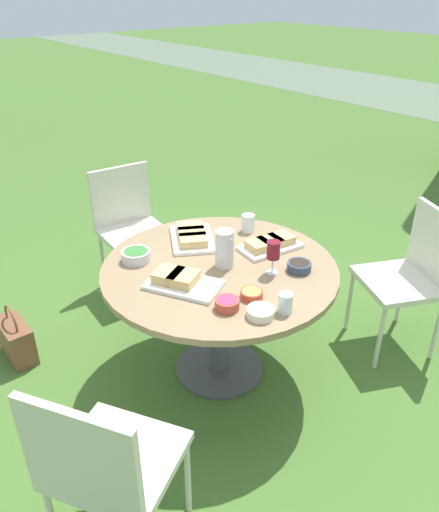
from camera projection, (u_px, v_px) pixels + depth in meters
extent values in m
plane|color=#446B2B|center=(220.00, 368.00, 2.96)|extent=(40.00, 40.00, 0.00)
cylinder|color=#4C4C51|center=(220.00, 367.00, 2.96)|extent=(0.51, 0.51, 0.02)
cylinder|color=#4C4C51|center=(220.00, 322.00, 2.79)|extent=(0.11, 0.11, 0.65)
cylinder|color=#8C7251|center=(220.00, 269.00, 2.63)|extent=(1.24, 1.24, 0.03)
cube|color=beige|center=(135.00, 234.00, 3.52)|extent=(0.46, 0.47, 0.04)
cube|color=beige|center=(121.00, 195.00, 3.55)|extent=(0.07, 0.44, 0.42)
cylinder|color=beige|center=(124.00, 282.00, 3.41)|extent=(0.03, 0.03, 0.43)
cylinder|color=beige|center=(173.00, 266.00, 3.60)|extent=(0.03, 0.03, 0.43)
cylinder|color=beige|center=(103.00, 260.00, 3.67)|extent=(0.03, 0.03, 0.43)
cylinder|color=beige|center=(150.00, 246.00, 3.86)|extent=(0.03, 0.03, 0.43)
cube|color=beige|center=(118.00, 460.00, 1.87)|extent=(0.59, 0.59, 0.04)
cube|color=beige|center=(79.00, 459.00, 1.59)|extent=(0.39, 0.25, 0.42)
cylinder|color=beige|center=(188.00, 477.00, 2.07)|extent=(0.03, 0.03, 0.43)
cylinder|color=beige|center=(107.00, 449.00, 2.19)|extent=(0.03, 0.03, 0.43)
cube|color=beige|center=(398.00, 282.00, 2.96)|extent=(0.58, 0.57, 0.04)
cube|color=beige|center=(435.00, 245.00, 2.89)|extent=(0.41, 0.22, 0.42)
cylinder|color=beige|center=(349.00, 301.00, 3.20)|extent=(0.03, 0.03, 0.43)
cylinder|color=beige|center=(380.00, 338.00, 2.87)|extent=(0.03, 0.03, 0.43)
cylinder|color=beige|center=(401.00, 294.00, 3.28)|extent=(0.03, 0.03, 0.43)
cylinder|color=beige|center=(437.00, 329.00, 2.94)|extent=(0.03, 0.03, 0.43)
cylinder|color=silver|center=(225.00, 249.00, 2.57)|extent=(0.10, 0.10, 0.20)
cone|color=silver|center=(230.00, 237.00, 2.50)|extent=(0.02, 0.02, 0.02)
cylinder|color=silver|center=(272.00, 272.00, 2.56)|extent=(0.06, 0.06, 0.01)
cylinder|color=silver|center=(272.00, 265.00, 2.54)|extent=(0.01, 0.01, 0.08)
cylinder|color=maroon|center=(273.00, 250.00, 2.49)|extent=(0.07, 0.07, 0.09)
cube|color=white|center=(192.00, 239.00, 2.87)|extent=(0.43, 0.38, 0.02)
cube|color=tan|center=(190.00, 228.00, 2.92)|extent=(0.18, 0.19, 0.04)
cube|color=tan|center=(192.00, 234.00, 2.85)|extent=(0.18, 0.19, 0.04)
cube|color=tan|center=(193.00, 240.00, 2.78)|extent=(0.18, 0.19, 0.04)
cube|color=white|center=(184.00, 285.00, 2.44)|extent=(0.42, 0.36, 0.02)
cube|color=tan|center=(168.00, 275.00, 2.45)|extent=(0.18, 0.18, 0.05)
cube|color=tan|center=(183.00, 279.00, 2.42)|extent=(0.18, 0.18, 0.05)
cube|color=white|center=(270.00, 247.00, 2.78)|extent=(0.23, 0.36, 0.02)
cube|color=tan|center=(259.00, 245.00, 2.73)|extent=(0.13, 0.13, 0.04)
cube|color=tan|center=(270.00, 242.00, 2.77)|extent=(0.13, 0.13, 0.04)
cube|color=tan|center=(281.00, 239.00, 2.80)|extent=(0.13, 0.13, 0.04)
cylinder|color=#B74733|center=(252.00, 294.00, 2.35)|extent=(0.11, 0.11, 0.04)
cylinder|color=#E0C147|center=(252.00, 292.00, 2.35)|extent=(0.09, 0.09, 0.02)
cylinder|color=silver|center=(136.00, 256.00, 2.66)|extent=(0.15, 0.15, 0.06)
cylinder|color=#387533|center=(136.00, 253.00, 2.65)|extent=(0.13, 0.13, 0.03)
cylinder|color=#334256|center=(299.00, 267.00, 2.57)|extent=(0.12, 0.12, 0.05)
cylinder|color=#2D231E|center=(299.00, 264.00, 2.56)|extent=(0.10, 0.10, 0.02)
cylinder|color=#B74733|center=(227.00, 304.00, 2.27)|extent=(0.11, 0.11, 0.05)
cylinder|color=#D6385B|center=(227.00, 301.00, 2.26)|extent=(0.09, 0.09, 0.02)
cylinder|color=beige|center=(261.00, 312.00, 2.22)|extent=(0.13, 0.13, 0.04)
cylinder|color=silver|center=(261.00, 310.00, 2.21)|extent=(0.10, 0.10, 0.02)
cylinder|color=silver|center=(285.00, 303.00, 2.24)|extent=(0.07, 0.07, 0.09)
cylinder|color=silver|center=(248.00, 223.00, 2.96)|extent=(0.08, 0.08, 0.10)
cube|color=brown|center=(16.00, 340.00, 3.00)|extent=(0.30, 0.14, 0.24)
torus|color=brown|center=(11.00, 320.00, 2.93)|extent=(0.19, 0.01, 0.19)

